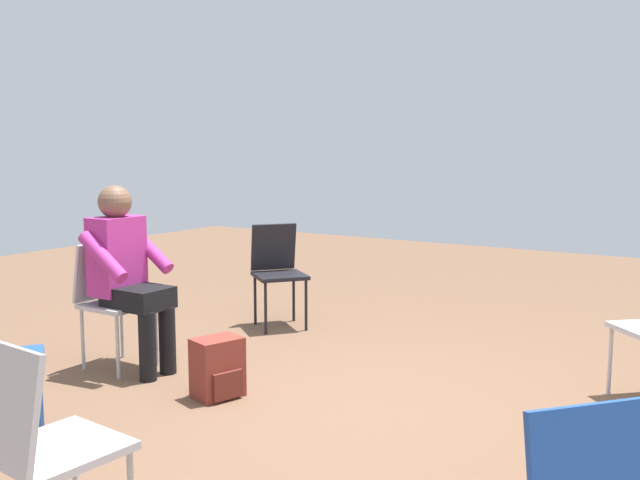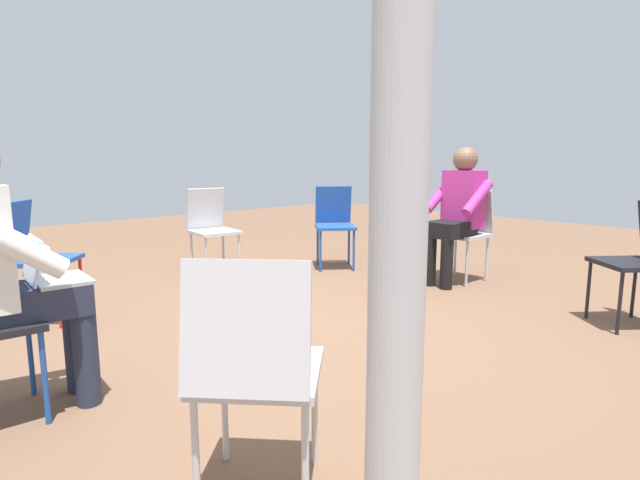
% 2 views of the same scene
% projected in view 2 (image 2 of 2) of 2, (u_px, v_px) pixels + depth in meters
% --- Properties ---
extents(ground_plane, '(14.00, 14.00, 0.00)m').
position_uv_depth(ground_plane, '(327.00, 325.00, 3.44)').
color(ground_plane, brown).
extents(chair_northwest, '(0.58, 0.59, 0.85)m').
position_uv_depth(chair_northwest, '(255.00, 363.00, 1.58)').
color(chair_northwest, '#B7B7BC').
rests_on(chair_northwest, ground).
extents(chair_northeast, '(0.58, 0.59, 0.85)m').
position_uv_depth(chair_northeast, '(32.00, 252.00, 3.46)').
color(chair_northeast, '#1E4799').
rests_on(chair_northeast, ground).
extents(chair_southeast, '(0.58, 0.57, 0.85)m').
position_uv_depth(chair_southeast, '(334.00, 220.00, 5.24)').
color(chair_southeast, '#1E4799').
rests_on(chair_southeast, ground).
extents(chair_south, '(0.40, 0.44, 0.85)m').
position_uv_depth(chair_south, '(467.00, 228.00, 4.66)').
color(chair_south, '#B7B7BC').
rests_on(chair_south, ground).
extents(chair_east, '(0.47, 0.43, 0.85)m').
position_uv_depth(chair_east, '(211.00, 225.00, 4.86)').
color(chair_east, '#B7B7BC').
rests_on(chair_east, ground).
extents(person_with_laptop, '(0.51, 0.54, 1.24)m').
position_uv_depth(person_with_laptop, '(7.00, 263.00, 2.14)').
color(person_with_laptop, '#23283D').
rests_on(person_with_laptop, ground).
extents(person_in_magenta, '(0.49, 0.53, 1.24)m').
position_uv_depth(person_in_magenta, '(457.00, 208.00, 4.52)').
color(person_in_magenta, black).
rests_on(person_in_magenta, ground).
extents(backpack_near_laptop_user, '(0.33, 0.30, 0.36)m').
position_uv_depth(backpack_near_laptop_user, '(389.00, 279.00, 4.11)').
color(backpack_near_laptop_user, maroon).
rests_on(backpack_near_laptop_user, ground).
extents(tent_pole_near, '(0.07, 0.07, 2.45)m').
position_uv_depth(tent_pole_near, '(398.00, 151.00, 5.93)').
color(tent_pole_near, '#B2B2B7').
rests_on(tent_pole_near, ground).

